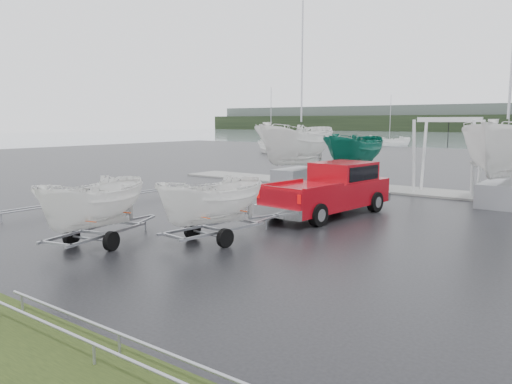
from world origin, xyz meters
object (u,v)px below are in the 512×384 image
Objects in this scene: pickup_truck at (333,188)px; boat_hoist at (448,145)px; trailer_hitched at (212,162)px; trailer_parked at (92,162)px.

pickup_truck is 9.04m from boat_hoist.
pickup_truck is at bearing 90.00° from trailer_hitched.
trailer_parked is at bearing -106.79° from boat_hoist.
pickup_truck is 1.63× the size of boat_hoist.
pickup_truck is 6.95m from trailer_hitched.
trailer_parked is at bearing -127.53° from trailer_hitched.
trailer_hitched is 15.66m from boat_hoist.
boat_hoist is at bearing 85.66° from trailer_hitched.
boat_hoist reaches higher than pickup_truck.
trailer_hitched is (-0.74, -6.75, 1.49)m from pickup_truck.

